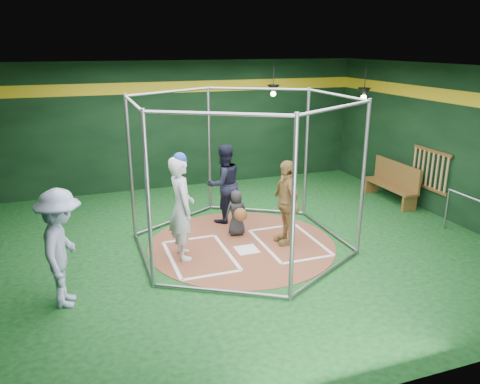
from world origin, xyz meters
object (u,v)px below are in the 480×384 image
object	(u,v)px
batter_figure	(182,207)
umpire	(224,184)
visitor_leopard	(286,202)
dugout_bench	(393,181)

from	to	relation	value
batter_figure	umpire	world-z (taller)	batter_figure
batter_figure	umpire	xyz separation A→B (m)	(1.32, 1.54, -0.12)
batter_figure	visitor_leopard	bearing A→B (deg)	-0.79
batter_figure	umpire	size ratio (longest dim) A/B	1.14
batter_figure	dugout_bench	distance (m)	6.09
umpire	visitor_leopard	bearing A→B (deg)	104.53
visitor_leopard	dugout_bench	size ratio (longest dim) A/B	0.98
visitor_leopard	umpire	bearing A→B (deg)	-151.79
batter_figure	dugout_bench	bearing A→B (deg)	14.20
dugout_bench	batter_figure	bearing A→B (deg)	-165.80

